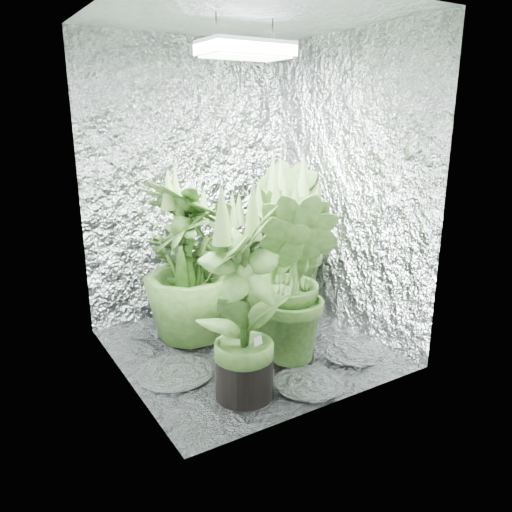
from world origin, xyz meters
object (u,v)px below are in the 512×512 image
Objects in this scene: plant_b at (267,263)px; plant_e at (228,267)px; grow_lamp at (245,49)px; plant_c at (286,242)px; plant_a at (196,259)px; plant_d at (188,265)px; plant_g at (290,280)px; plant_f at (244,307)px; circulation_fan at (289,292)px.

plant_e is (-0.24, 0.12, -0.02)m from plant_b.
grow_lamp is 1.39m from plant_e.
plant_b is (0.28, 0.19, -1.34)m from grow_lamp.
plant_c reaches higher than plant_e.
plant_c reaches higher than plant_a.
plant_c is (0.56, 0.37, -1.27)m from grow_lamp.
plant_d is at bearing -174.86° from plant_c.
plant_d is (-0.27, 0.29, -1.29)m from grow_lamp.
plant_c is 0.53m from plant_e.
grow_lamp is 1.34m from plant_g.
grow_lamp is at bearing -83.40° from plant_a.
plant_c reaches higher than plant_d.
plant_e is at bearing 66.82° from plant_f.
plant_e is 0.97× the size of plant_f.
grow_lamp is 0.43× the size of plant_d.
plant_d is at bearing 132.37° from grow_lamp.
plant_c is at bearing 57.02° from plant_g.
plant_e is at bearing 175.42° from circulation_fan.
plant_d is at bearing -122.87° from plant_a.
circulation_fan is (0.56, 0.05, -0.31)m from plant_e.
plant_f reaches higher than plant_e.
plant_f reaches higher than plant_a.
plant_g is (0.10, -0.59, 0.06)m from plant_e.
plant_b is 0.49m from plant_g.
circulation_fan is (0.86, 0.07, -0.38)m from plant_d.
grow_lamp reaches higher than plant_a.
plant_g is at bearing -63.89° from grow_lamp.
plant_d is 0.94m from circulation_fan.
plant_a is 0.31m from plant_e.
plant_d reaches higher than plant_f.
plant_b reaches higher than plant_e.
plant_g is (0.14, -0.28, -1.30)m from grow_lamp.
plant_d reaches higher than circulation_fan.
plant_a is 1.12m from plant_f.
plant_d reaches higher than plant_b.
plant_c is at bearing 32.46° from plant_b.
plant_g is at bearing -54.75° from plant_d.
plant_b reaches higher than circulation_fan.
plant_f is at bearing -135.15° from plant_c.
plant_f is at bearing -146.65° from circulation_fan.
plant_e reaches higher than plant_a.
plant_g reaches higher than plant_e.
plant_c is 0.40m from circulation_fan.
plant_b is 0.94× the size of plant_g.
plant_g is at bearing -106.59° from plant_b.
plant_c reaches higher than plant_g.
plant_b is 0.94× the size of plant_f.
plant_a is at bearing 57.13° from plant_d.
grow_lamp is 0.45× the size of plant_e.
plant_b is 0.89× the size of plant_c.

